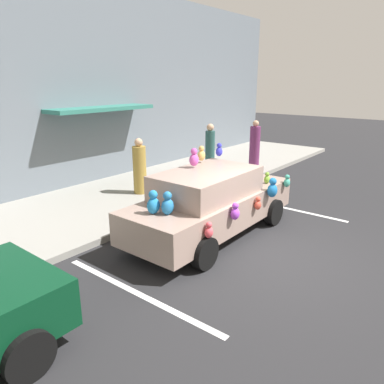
# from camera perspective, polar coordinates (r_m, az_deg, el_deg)

# --- Properties ---
(ground_plane) EXTENTS (60.00, 60.00, 0.00)m
(ground_plane) POSITION_cam_1_polar(r_m,az_deg,el_deg) (7.74, 11.37, -9.47)
(ground_plane) COLOR #262628
(sidewalk) EXTENTS (24.00, 4.00, 0.15)m
(sidewalk) POSITION_cam_1_polar(r_m,az_deg,el_deg) (10.72, -12.97, -1.54)
(sidewalk) COLOR gray
(sidewalk) RESTS_ON ground
(storefront_building) EXTENTS (24.00, 1.25, 6.40)m
(storefront_building) POSITION_cam_1_polar(r_m,az_deg,el_deg) (11.96, -20.64, 14.96)
(storefront_building) COLOR slate
(storefront_building) RESTS_ON ground
(parking_stripe_front) EXTENTS (0.12, 3.60, 0.01)m
(parking_stripe_front) POSITION_cam_1_polar(r_m,az_deg,el_deg) (10.56, 13.85, -2.30)
(parking_stripe_front) COLOR silver
(parking_stripe_front) RESTS_ON ground
(parking_stripe_rear) EXTENTS (0.12, 3.60, 0.01)m
(parking_stripe_rear) POSITION_cam_1_polar(r_m,az_deg,el_deg) (6.41, -8.56, -15.33)
(parking_stripe_rear) COLOR silver
(parking_stripe_rear) RESTS_ON ground
(plush_covered_car) EXTENTS (4.56, 1.98, 1.99)m
(plush_covered_car) POSITION_cam_1_polar(r_m,az_deg,el_deg) (8.21, 3.04, -1.54)
(plush_covered_car) COLOR gray
(plush_covered_car) RESTS_ON ground
(teddy_bear_on_sidewalk) EXTENTS (0.36, 0.30, 0.69)m
(teddy_bear_on_sidewalk) POSITION_cam_1_polar(r_m,az_deg,el_deg) (11.76, 1.95, 2.55)
(teddy_bear_on_sidewalk) COLOR pink
(teddy_bear_on_sidewalk) RESTS_ON sidewalk
(pedestrian_near_shopfront) EXTENTS (0.32, 0.32, 1.88)m
(pedestrian_near_shopfront) POSITION_cam_1_polar(r_m,az_deg,el_deg) (12.48, 2.82, 6.09)
(pedestrian_near_shopfront) COLOR #28504D
(pedestrian_near_shopfront) RESTS_ON sidewalk
(pedestrian_walking_past) EXTENTS (0.39, 0.39, 1.85)m
(pedestrian_walking_past) POSITION_cam_1_polar(r_m,az_deg,el_deg) (13.99, 9.74, 6.91)
(pedestrian_walking_past) COLOR #6D2C5B
(pedestrian_walking_past) RESTS_ON sidewalk
(pedestrian_by_lamp) EXTENTS (0.39, 0.39, 1.65)m
(pedestrian_by_lamp) POSITION_cam_1_polar(r_m,az_deg,el_deg) (10.96, -8.17, 3.66)
(pedestrian_by_lamp) COLOR olive
(pedestrian_by_lamp) RESTS_ON sidewalk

